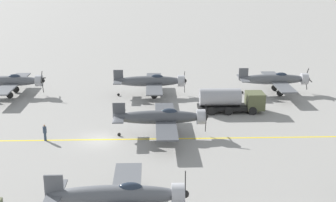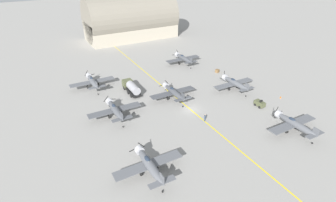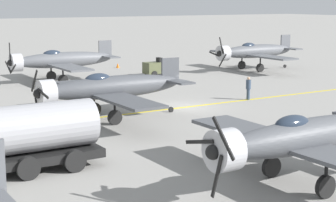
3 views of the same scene
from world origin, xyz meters
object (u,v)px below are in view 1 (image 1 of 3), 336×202
at_px(airplane_mid_right, 120,196).
at_px(airplane_near_left, 9,81).
at_px(fuel_tanker, 231,100).
at_px(airplane_mid_center, 162,117).
at_px(airplane_mid_left, 152,81).
at_px(airplane_far_left, 275,79).
at_px(ground_crew_walking, 45,132).

relative_size(airplane_mid_right, airplane_near_left, 1.00).
bearing_deg(airplane_near_left, airplane_mid_right, 20.34).
xyz_separation_m(airplane_near_left, fuel_tanker, (8.49, 29.11, -0.50)).
height_order(airplane_mid_center, fuel_tanker, airplane_mid_center).
bearing_deg(airplane_mid_left, fuel_tanker, 50.90).
distance_m(airplane_mid_right, airplane_mid_center, 17.35).
relative_size(airplane_mid_center, airplane_far_left, 1.00).
bearing_deg(airplane_mid_center, fuel_tanker, 149.08).
bearing_deg(airplane_mid_right, fuel_tanker, 152.32).
bearing_deg(fuel_tanker, airplane_far_left, 137.59).
relative_size(airplane_mid_right, airplane_mid_center, 1.00).
bearing_deg(airplane_far_left, fuel_tanker, -27.48).
distance_m(airplane_far_left, airplane_near_left, 36.65).
bearing_deg(ground_crew_walking, airplane_far_left, 121.35).
height_order(airplane_mid_right, airplane_mid_center, airplane_mid_right).
relative_size(airplane_mid_center, fuel_tanker, 1.50).
xyz_separation_m(airplane_mid_left, ground_crew_walking, (16.62, -10.95, -1.07)).
xyz_separation_m(airplane_mid_center, airplane_near_left, (-16.37, -20.55, -0.00)).
bearing_deg(airplane_mid_right, airplane_near_left, -154.89).
relative_size(airplane_far_left, fuel_tanker, 1.50).
distance_m(airplane_near_left, airplane_mid_left, 19.46).
bearing_deg(airplane_mid_right, airplane_far_left, 147.47).
height_order(airplane_mid_left, fuel_tanker, airplane_mid_left).
relative_size(airplane_mid_center, airplane_mid_left, 1.00).
distance_m(airplane_mid_center, airplane_mid_left, 15.65).
height_order(airplane_near_left, ground_crew_walking, airplane_near_left).
xyz_separation_m(airplane_mid_right, airplane_near_left, (-33.40, -17.21, 0.00)).
xyz_separation_m(airplane_mid_center, airplane_far_left, (-16.14, 16.10, -0.00)).
bearing_deg(ground_crew_walking, airplane_mid_center, 94.80).
relative_size(fuel_tanker, ground_crew_walking, 4.63).
bearing_deg(fuel_tanker, airplane_mid_right, -25.53).
bearing_deg(fuel_tanker, airplane_near_left, -106.26).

